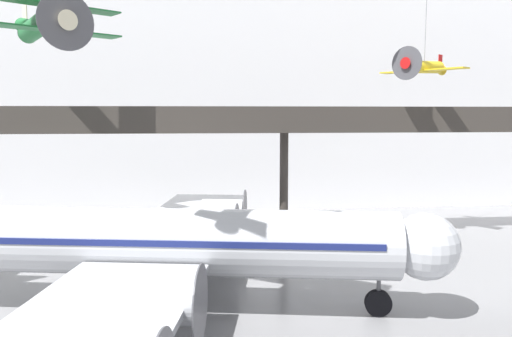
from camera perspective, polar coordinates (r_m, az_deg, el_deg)
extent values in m
cube|color=white|center=(51.56, 1.26, 10.28)|extent=(140.00, 3.00, 26.71)
cube|color=#38332D|center=(39.35, 3.47, 4.81)|extent=(110.00, 3.20, 0.90)
cube|color=#38332D|center=(37.82, 3.86, 6.26)|extent=(110.00, 0.12, 1.10)
cylinder|color=#38332D|center=(40.68, 3.20, -1.65)|extent=(0.70, 0.70, 8.31)
cylinder|color=#B7BABF|center=(25.58, -13.47, -8.07)|extent=(25.66, 7.60, 3.29)
sphere|color=#B7BABF|center=(25.27, 18.80, -8.42)|extent=(3.22, 3.22, 3.22)
cube|color=navy|center=(25.50, -13.48, -7.36)|extent=(23.92, 7.36, 0.30)
cube|color=#B7BABF|center=(34.78, -7.19, -5.38)|extent=(8.63, 17.06, 0.28)
cylinder|color=#B7BABF|center=(31.02, -5.23, -6.70)|extent=(3.19, 2.06, 1.58)
cylinder|color=#4C4C51|center=(30.80, -2.21, -6.77)|extent=(0.57, 2.96, 3.00)
cylinder|color=#B7BABF|center=(36.37, -3.83, -4.74)|extent=(3.19, 2.06, 1.58)
cylinder|color=#4C4C51|center=(36.19, -1.27, -4.79)|extent=(0.57, 2.96, 3.00)
cylinder|color=#B7BABF|center=(19.38, -11.29, -14.89)|extent=(3.19, 2.06, 1.58)
cylinder|color=#4C4C51|center=(19.04, -6.39, -15.20)|extent=(0.57, 2.96, 3.00)
cylinder|color=#4C4C51|center=(25.48, 13.83, -13.44)|extent=(0.20, 0.20, 1.21)
cylinder|color=black|center=(25.69, 13.79, -14.71)|extent=(1.35, 0.60, 1.30)
cylinder|color=#4C4C51|center=(28.54, -11.16, -11.20)|extent=(0.20, 0.20, 1.21)
cylinder|color=black|center=(28.73, -11.14, -12.36)|extent=(1.35, 0.60, 1.30)
cylinder|color=#4C4C51|center=(23.79, -14.57, -14.91)|extent=(0.20, 0.20, 1.21)
cylinder|color=black|center=(24.02, -14.53, -16.26)|extent=(1.35, 0.60, 1.30)
cylinder|color=yellow|center=(40.84, 18.67, 10.93)|extent=(4.22, 3.50, 1.17)
cone|color=red|center=(38.80, 16.97, 11.42)|extent=(1.11, 1.13, 0.84)
cylinder|color=#4C4C51|center=(38.65, 16.84, 11.46)|extent=(1.50, 1.97, 2.44)
cone|color=yellow|center=(42.77, 20.11, 10.50)|extent=(1.48, 1.39, 0.86)
cube|color=yellow|center=(40.58, 18.47, 10.57)|extent=(5.00, 6.13, 0.10)
cube|color=red|center=(43.08, 20.31, 11.36)|extent=(0.48, 0.38, 1.13)
cube|color=red|center=(43.03, 20.29, 10.62)|extent=(1.91, 2.28, 0.06)
cylinder|color=slate|center=(41.55, 18.92, 17.67)|extent=(0.04, 0.04, 8.86)
cylinder|color=#1E6B33|center=(35.67, -23.09, 15.14)|extent=(4.90, 5.99, 2.05)
cone|color=beige|center=(32.53, -21.05, 15.43)|extent=(1.58, 1.55, 1.19)
cylinder|color=#4C4C51|center=(32.31, -20.89, 15.46)|extent=(2.78, 2.06, 3.43)
cone|color=#1E6B33|center=(38.63, -24.68, 14.90)|extent=(1.98, 2.13, 1.31)
cube|color=#1E6B33|center=(35.50, -22.95, 16.92)|extent=(8.66, 6.95, 0.10)
cube|color=#1E6B33|center=(35.23, -22.84, 14.40)|extent=(8.66, 6.95, 0.10)
cube|color=beige|center=(39.06, -24.89, 15.42)|extent=(0.51, 0.66, 1.58)
cube|color=beige|center=(38.94, -24.84, 14.28)|extent=(3.22, 2.66, 0.06)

